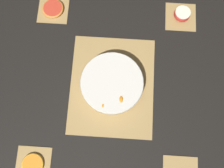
# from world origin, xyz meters

# --- Properties ---
(ground_plane) EXTENTS (6.00, 6.00, 0.00)m
(ground_plane) POSITION_xyz_m (0.00, 0.00, 0.00)
(ground_plane) COLOR black
(bamboo_mat_center) EXTENTS (0.42, 0.35, 0.01)m
(bamboo_mat_center) POSITION_xyz_m (-0.00, 0.00, 0.00)
(bamboo_mat_center) COLOR #A8844C
(bamboo_mat_center) RESTS_ON ground_plane
(coaster_mat_near_left) EXTENTS (0.13, 0.13, 0.01)m
(coaster_mat_near_left) POSITION_xyz_m (-0.33, -0.28, 0.00)
(coaster_mat_near_left) COLOR #A8844C
(coaster_mat_near_left) RESTS_ON ground_plane
(coaster_mat_near_right) EXTENTS (0.13, 0.13, 0.01)m
(coaster_mat_near_right) POSITION_xyz_m (0.33, -0.28, 0.00)
(coaster_mat_near_right) COLOR #A8844C
(coaster_mat_near_right) RESTS_ON ground_plane
(coaster_mat_far_left) EXTENTS (0.13, 0.13, 0.01)m
(coaster_mat_far_left) POSITION_xyz_m (-0.33, 0.28, 0.00)
(coaster_mat_far_left) COLOR #A8844C
(coaster_mat_far_left) RESTS_ON ground_plane
(fruit_salad_bowl) EXTENTS (0.25, 0.25, 0.06)m
(fruit_salad_bowl) POSITION_xyz_m (0.00, 0.00, 0.04)
(fruit_salad_bowl) COLOR silver
(fruit_salad_bowl) RESTS_ON bamboo_mat_center
(apple_half) EXTENTS (0.07, 0.07, 0.04)m
(apple_half) POSITION_xyz_m (-0.33, 0.28, 0.03)
(apple_half) COLOR #B72D23
(apple_half) RESTS_ON coaster_mat_far_left
(orange_slice_whole) EXTENTS (0.08, 0.08, 0.01)m
(orange_slice_whole) POSITION_xyz_m (0.33, -0.28, 0.01)
(orange_slice_whole) COLOR orange
(orange_slice_whole) RESTS_ON coaster_mat_near_right
(grapefruit_slice) EXTENTS (0.10, 0.10, 0.01)m
(grapefruit_slice) POSITION_xyz_m (-0.33, -0.28, 0.01)
(grapefruit_slice) COLOR red
(grapefruit_slice) RESTS_ON coaster_mat_near_left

